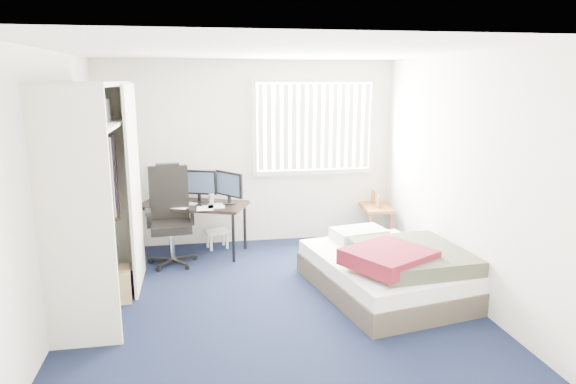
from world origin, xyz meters
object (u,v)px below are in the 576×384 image
at_px(desk, 194,200).
at_px(office_chair, 171,226).
at_px(bed, 389,269).
at_px(nightstand, 375,209).

height_order(desk, office_chair, office_chair).
xyz_separation_m(desk, bed, (2.03, -1.72, -0.45)).
distance_m(office_chair, bed, 2.71).
relative_size(nightstand, bed, 0.38).
relative_size(desk, office_chair, 1.21).
xyz_separation_m(desk, nightstand, (2.51, 0.10, -0.27)).
bearing_deg(bed, office_chair, 149.26).
bearing_deg(nightstand, bed, -104.80).
relative_size(office_chair, bed, 0.61).
xyz_separation_m(office_chair, bed, (2.33, -1.38, -0.21)).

